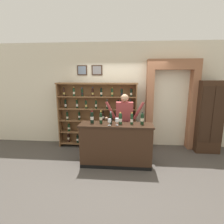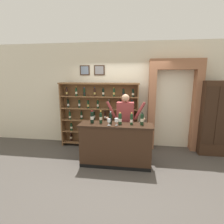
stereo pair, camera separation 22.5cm
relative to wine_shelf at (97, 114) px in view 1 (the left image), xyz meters
name	(u,v)px [view 1 (the left image)]	position (x,y,z in m)	size (l,w,h in m)	color
ground_plane	(118,165)	(0.69, -1.10, -1.02)	(14.00, 14.00, 0.02)	#47423D
back_wall	(121,95)	(0.69, 0.34, 0.53)	(12.00, 0.19, 3.07)	beige
wine_shelf	(97,114)	(0.00, 0.00, 0.00)	(2.34, 0.30, 1.92)	brown
archway_doorway	(170,100)	(2.14, 0.21, 0.41)	(1.43, 0.45, 2.57)	#9E6647
side_cabinet	(208,117)	(3.12, -0.09, -0.01)	(0.65, 0.44, 1.99)	#382316
tasting_counter	(116,145)	(0.63, -1.10, -0.50)	(1.71, 0.50, 1.02)	#382316
shopkeeper	(124,118)	(0.81, -0.59, 0.02)	(1.03, 0.22, 1.66)	#2D3347
tasting_bottle_brunello	(92,117)	(0.06, -1.07, 0.15)	(0.08, 0.08, 0.30)	black
tasting_bottle_riserva	(101,118)	(0.27, -1.06, 0.14)	(0.07, 0.07, 0.30)	black
tasting_bottle_grappa	(111,118)	(0.50, -1.06, 0.14)	(0.07, 0.07, 0.29)	black
tasting_bottle_chianti	(120,118)	(0.72, -1.08, 0.14)	(0.08, 0.08, 0.28)	#19381E
tasting_bottle_rosso	(132,119)	(0.99, -1.06, 0.13)	(0.07, 0.07, 0.28)	#19381E
tasting_bottle_super_tuscan	(142,118)	(1.22, -1.07, 0.15)	(0.08, 0.08, 0.29)	black
wine_glass_center	(117,120)	(0.65, -1.19, 0.12)	(0.08, 0.08, 0.17)	silver
wine_glass_spare	(109,121)	(0.49, -1.23, 0.11)	(0.07, 0.07, 0.15)	silver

